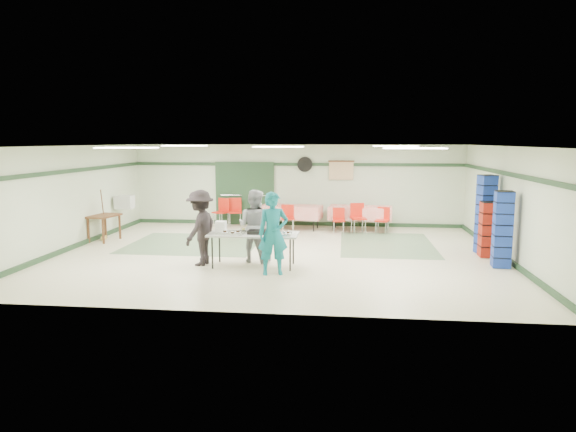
# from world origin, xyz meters

# --- Properties ---
(floor) EXTENTS (11.00, 11.00, 0.00)m
(floor) POSITION_xyz_m (0.00, 0.00, 0.00)
(floor) COLOR beige
(floor) RESTS_ON ground
(ceiling) EXTENTS (11.00, 11.00, 0.00)m
(ceiling) POSITION_xyz_m (0.00, 0.00, 2.70)
(ceiling) COLOR white
(ceiling) RESTS_ON wall_back
(wall_back) EXTENTS (11.00, 0.00, 11.00)m
(wall_back) POSITION_xyz_m (0.00, 4.50, 1.35)
(wall_back) COLOR beige
(wall_back) RESTS_ON floor
(wall_front) EXTENTS (11.00, 0.00, 11.00)m
(wall_front) POSITION_xyz_m (0.00, -4.50, 1.35)
(wall_front) COLOR beige
(wall_front) RESTS_ON floor
(wall_left) EXTENTS (0.00, 9.00, 9.00)m
(wall_left) POSITION_xyz_m (-5.50, 0.00, 1.35)
(wall_left) COLOR beige
(wall_left) RESTS_ON floor
(wall_right) EXTENTS (0.00, 9.00, 9.00)m
(wall_right) POSITION_xyz_m (5.50, 0.00, 1.35)
(wall_right) COLOR beige
(wall_right) RESTS_ON floor
(trim_back) EXTENTS (11.00, 0.06, 0.10)m
(trim_back) POSITION_xyz_m (0.00, 4.47, 2.05)
(trim_back) COLOR #1F3A22
(trim_back) RESTS_ON wall_back
(baseboard_back) EXTENTS (11.00, 0.06, 0.12)m
(baseboard_back) POSITION_xyz_m (0.00, 4.47, 0.06)
(baseboard_back) COLOR #1F3A22
(baseboard_back) RESTS_ON floor
(trim_left) EXTENTS (0.06, 9.00, 0.10)m
(trim_left) POSITION_xyz_m (-5.47, 0.00, 2.05)
(trim_left) COLOR #1F3A22
(trim_left) RESTS_ON wall_back
(baseboard_left) EXTENTS (0.06, 9.00, 0.12)m
(baseboard_left) POSITION_xyz_m (-5.47, 0.00, 0.06)
(baseboard_left) COLOR #1F3A22
(baseboard_left) RESTS_ON floor
(trim_right) EXTENTS (0.06, 9.00, 0.10)m
(trim_right) POSITION_xyz_m (5.47, 0.00, 2.05)
(trim_right) COLOR #1F3A22
(trim_right) RESTS_ON wall_back
(baseboard_right) EXTENTS (0.06, 9.00, 0.12)m
(baseboard_right) POSITION_xyz_m (5.47, 0.00, 0.06)
(baseboard_right) COLOR #1F3A22
(baseboard_right) RESTS_ON floor
(green_patch_a) EXTENTS (3.50, 3.00, 0.01)m
(green_patch_a) POSITION_xyz_m (-2.50, 1.00, 0.00)
(green_patch_a) COLOR #5E7959
(green_patch_a) RESTS_ON floor
(green_patch_b) EXTENTS (2.50, 3.50, 0.01)m
(green_patch_b) POSITION_xyz_m (2.80, 1.50, 0.00)
(green_patch_b) COLOR #5E7959
(green_patch_b) RESTS_ON floor
(double_door_left) EXTENTS (0.90, 0.06, 2.10)m
(double_door_left) POSITION_xyz_m (-2.20, 4.44, 1.05)
(double_door_left) COLOR #999C99
(double_door_left) RESTS_ON floor
(double_door_right) EXTENTS (0.90, 0.06, 2.10)m
(double_door_right) POSITION_xyz_m (-1.25, 4.44, 1.05)
(double_door_right) COLOR #999C99
(double_door_right) RESTS_ON floor
(door_frame) EXTENTS (2.00, 0.03, 2.15)m
(door_frame) POSITION_xyz_m (-1.73, 4.42, 1.05)
(door_frame) COLOR #1F3A22
(door_frame) RESTS_ON floor
(wall_fan) EXTENTS (0.50, 0.10, 0.50)m
(wall_fan) POSITION_xyz_m (0.30, 4.44, 2.05)
(wall_fan) COLOR black
(wall_fan) RESTS_ON wall_back
(scroll_banner) EXTENTS (0.80, 0.02, 0.60)m
(scroll_banner) POSITION_xyz_m (1.50, 4.44, 1.85)
(scroll_banner) COLOR tan
(scroll_banner) RESTS_ON wall_back
(serving_table) EXTENTS (2.02, 0.83, 0.76)m
(serving_table) POSITION_xyz_m (-0.40, -1.35, 0.72)
(serving_table) COLOR #AAAAA5
(serving_table) RESTS_ON floor
(sheet_tray_right) EXTENTS (0.53, 0.40, 0.02)m
(sheet_tray_right) POSITION_xyz_m (0.20, -1.46, 0.77)
(sheet_tray_right) COLOR silver
(sheet_tray_right) RESTS_ON serving_table
(sheet_tray_mid) EXTENTS (0.56, 0.42, 0.02)m
(sheet_tray_mid) POSITION_xyz_m (-0.50, -1.17, 0.77)
(sheet_tray_mid) COLOR silver
(sheet_tray_mid) RESTS_ON serving_table
(sheet_tray_left) EXTENTS (0.60, 0.46, 0.02)m
(sheet_tray_left) POSITION_xyz_m (-0.90, -1.44, 0.77)
(sheet_tray_left) COLOR silver
(sheet_tray_left) RESTS_ON serving_table
(baking_pan) EXTENTS (0.48, 0.30, 0.08)m
(baking_pan) POSITION_xyz_m (-0.27, -1.37, 0.80)
(baking_pan) COLOR black
(baking_pan) RESTS_ON serving_table
(foam_box_stack) EXTENTS (0.23, 0.21, 0.26)m
(foam_box_stack) POSITION_xyz_m (-1.15, -1.33, 0.89)
(foam_box_stack) COLOR white
(foam_box_stack) RESTS_ON serving_table
(volunteer_teal) EXTENTS (0.73, 0.57, 1.77)m
(volunteer_teal) POSITION_xyz_m (0.14, -1.98, 0.88)
(volunteer_teal) COLOR #12717F
(volunteer_teal) RESTS_ON floor
(volunteer_grey) EXTENTS (0.99, 0.87, 1.71)m
(volunteer_grey) POSITION_xyz_m (-0.46, -0.88, 0.85)
(volunteer_grey) COLOR #99989E
(volunteer_grey) RESTS_ON floor
(volunteer_dark) EXTENTS (0.86, 1.22, 1.73)m
(volunteer_dark) POSITION_xyz_m (-1.63, -1.32, 0.86)
(volunteer_dark) COLOR black
(volunteer_dark) RESTS_ON floor
(dining_table_a) EXTENTS (2.04, 1.06, 0.77)m
(dining_table_a) POSITION_xyz_m (2.13, 3.71, 0.57)
(dining_table_a) COLOR red
(dining_table_a) RESTS_ON floor
(dining_table_b) EXTENTS (2.01, 1.10, 0.77)m
(dining_table_b) POSITION_xyz_m (-0.07, 3.71, 0.57)
(dining_table_b) COLOR red
(dining_table_b) RESTS_ON floor
(chair_a) EXTENTS (0.52, 0.52, 0.93)m
(chair_a) POSITION_xyz_m (2.04, 3.15, 0.57)
(chair_a) COLOR red
(chair_a) RESTS_ON floor
(chair_b) EXTENTS (0.38, 0.38, 0.78)m
(chair_b) POSITION_xyz_m (1.46, 3.14, 0.48)
(chair_b) COLOR red
(chair_b) RESTS_ON floor
(chair_c) EXTENTS (0.48, 0.48, 0.82)m
(chair_c) POSITION_xyz_m (2.80, 3.14, 0.50)
(chair_c) COLOR red
(chair_c) RESTS_ON floor
(chair_d) EXTENTS (0.46, 0.46, 0.85)m
(chair_d) POSITION_xyz_m (-0.13, 3.15, 0.52)
(chair_d) COLOR red
(chair_d) RESTS_ON floor
(chair_loose_a) EXTENTS (0.52, 0.52, 0.93)m
(chair_loose_a) POSITION_xyz_m (-2.00, 4.09, 0.57)
(chair_loose_a) COLOR red
(chair_loose_a) RESTS_ON floor
(chair_loose_b) EXTENTS (0.57, 0.57, 0.93)m
(chair_loose_b) POSITION_xyz_m (-2.42, 4.00, 0.57)
(chair_loose_b) COLOR red
(chair_loose_b) RESTS_ON floor
(crate_stack_blue_a) EXTENTS (0.46, 0.46, 1.99)m
(crate_stack_blue_a) POSITION_xyz_m (5.15, 0.62, 1.00)
(crate_stack_blue_a) COLOR navy
(crate_stack_blue_a) RESTS_ON floor
(crate_stack_red) EXTENTS (0.43, 0.43, 1.37)m
(crate_stack_red) POSITION_xyz_m (5.15, 0.24, 0.68)
(crate_stack_red) COLOR maroon
(crate_stack_red) RESTS_ON floor
(crate_stack_blue_b) EXTENTS (0.41, 0.41, 1.73)m
(crate_stack_blue_b) POSITION_xyz_m (5.15, -0.81, 0.87)
(crate_stack_blue_b) COLOR navy
(crate_stack_blue_b) RESTS_ON floor
(printer_table) EXTENTS (0.76, 1.02, 0.74)m
(printer_table) POSITION_xyz_m (-5.15, 1.14, 0.65)
(printer_table) COLOR brown
(printer_table) RESTS_ON floor
(office_printer) EXTENTS (0.54, 0.48, 0.41)m
(office_printer) POSITION_xyz_m (-5.15, 2.55, 0.95)
(office_printer) COLOR #B8B8B3
(office_printer) RESTS_ON printer_table
(broom) EXTENTS (0.07, 0.23, 1.43)m
(broom) POSITION_xyz_m (-5.23, 1.29, 0.75)
(broom) COLOR brown
(broom) RESTS_ON floor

